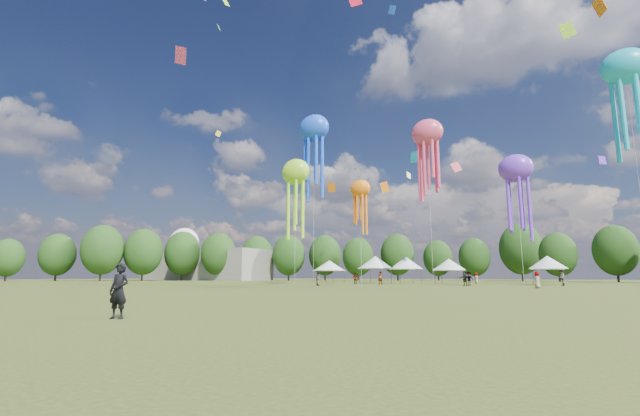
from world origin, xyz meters
The scene contains 10 objects.
ground centered at (0.00, 0.00, 0.00)m, with size 300.00×300.00×0.00m, color #384416.
observer_main centered at (8.60, -3.04, 0.78)m, with size 0.57×0.37×1.56m, color black.
spectator_near centered at (-8.75, 33.67, 0.81)m, with size 0.79×0.61×1.62m, color gray.
spectators_far centered at (6.40, 45.94, 0.87)m, with size 26.67×23.08×1.91m.
festival_tents centered at (-4.79, 53.40, 3.08)m, with size 37.88×8.01×4.39m.
show_kites centered at (1.38, 44.45, 19.04)m, with size 45.63×18.91×28.51m.
small_kites centered at (1.70, 43.00, 30.47)m, with size 70.44×55.23×46.13m.
treeline centered at (-3.87, 62.51, 6.54)m, with size 201.57×95.24×13.43m.
hangar centered at (-72.00, 72.00, 4.00)m, with size 40.00×12.00×8.00m, color gray.
radome centered at (-88.00, 78.00, 9.99)m, with size 9.00×9.00×16.00m.
Camera 1 is at (20.12, -10.24, 1.20)m, focal length 23.93 mm.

